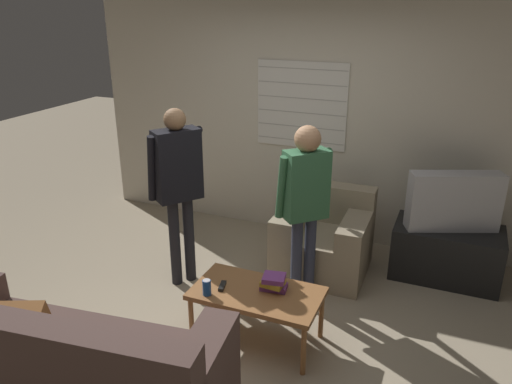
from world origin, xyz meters
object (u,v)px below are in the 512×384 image
soda_can (207,287)px  person_right_standing (305,193)px  couch_blue (66,370)px  book_stack (274,283)px  coffee_table (257,296)px  tv (454,201)px  person_left_standing (178,176)px  spare_remote (222,286)px  armchair_beige (324,239)px

soda_can → person_right_standing: bearing=63.7°
couch_blue → book_stack: bearing=45.2°
book_stack → coffee_table: bearing=-147.2°
tv → person_right_standing: bearing=14.1°
book_stack → soda_can: (-0.44, -0.26, -0.00)m
person_left_standing → soda_can: 1.16m
coffee_table → soda_can: bearing=-150.5°
couch_blue → person_left_standing: size_ratio=1.27×
spare_remote → couch_blue: bearing=-130.8°
couch_blue → coffee_table: bearing=46.9°
soda_can → spare_remote: size_ratio=0.93×
person_left_standing → spare_remote: size_ratio=12.46×
person_left_standing → coffee_table: bearing=-83.3°
coffee_table → book_stack: 0.17m
soda_can → book_stack: bearing=30.3°
coffee_table → soda_can: (-0.33, -0.19, 0.11)m
coffee_table → person_left_standing: size_ratio=0.59×
armchair_beige → person_right_standing: person_right_standing is taller
couch_blue → armchair_beige: couch_blue is taller
couch_blue → person_left_standing: person_left_standing is taller
armchair_beige → coffee_table: (-0.18, -1.30, 0.08)m
couch_blue → tv: (2.16, 2.78, 0.46)m
person_left_standing → book_stack: size_ratio=7.76×
person_left_standing → person_right_standing: (1.14, 0.18, -0.05)m
armchair_beige → person_right_standing: bearing=84.0°
couch_blue → person_left_standing: (-0.16, 1.73, 0.73)m
couch_blue → book_stack: 1.57m
person_right_standing → soda_can: size_ratio=12.76×
armchair_beige → coffee_table: 1.32m
tv → spare_remote: size_ratio=6.31×
armchair_beige → soda_can: 1.59m
armchair_beige → book_stack: bearing=85.8°
tv → person_right_standing: person_right_standing is taller
person_left_standing → couch_blue: bearing=-138.6°
soda_can → spare_remote: 0.16m
person_right_standing → spare_remote: bearing=-161.0°
coffee_table → book_stack: bearing=32.8°
coffee_table → person_right_standing: bearing=80.2°
person_left_standing → tv: bearing=-29.6°
person_right_standing → spare_remote: 1.05m
spare_remote → person_left_standing: bearing=126.6°
book_stack → spare_remote: 0.40m
couch_blue → soda_can: couch_blue is taller
book_stack → soda_can: bearing=-149.7°
armchair_beige → couch_blue: bearing=66.4°
person_right_standing → spare_remote: (-0.40, -0.80, -0.55)m
person_right_standing → book_stack: person_right_standing is taller
couch_blue → spare_remote: (0.57, 1.11, 0.13)m
tv → person_right_standing: (-1.18, -0.87, 0.22)m
tv → person_left_standing: bearing=2.1°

